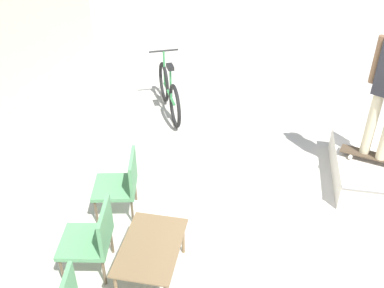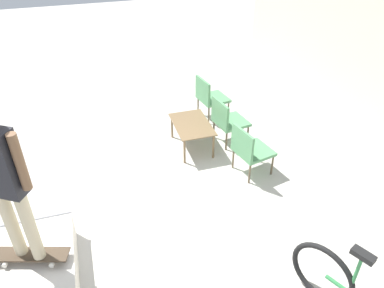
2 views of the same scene
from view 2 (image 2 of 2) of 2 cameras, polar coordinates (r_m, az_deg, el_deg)
name	(u,v)px [view 2 (image 2 of 2)]	position (r m, az deg, el deg)	size (l,w,h in m)	color
ground_plane	(136,194)	(5.70, -8.49, -7.49)	(24.00, 24.00, 0.00)	#B7B2A8
skate_ramp_box	(37,277)	(4.73, -22.51, -18.22)	(1.49, 0.85, 0.41)	silver
skateboard_on_ramp	(31,255)	(4.59, -23.30, -15.21)	(0.43, 0.83, 0.07)	#473828
person_skater	(2,175)	(3.87, -26.93, -4.21)	(0.37, 0.50, 1.84)	#C6B793
coffee_table	(192,127)	(6.39, -0.02, 2.67)	(0.92, 0.60, 0.48)	brown
patio_chair_left	(209,96)	(7.31, 2.68, 7.31)	(0.60, 0.60, 0.84)	brown
patio_chair_center	(227,119)	(6.54, 5.37, 3.78)	(0.60, 0.60, 0.84)	brown
patio_chair_right	(249,149)	(5.82, 8.75, -0.70)	(0.62, 0.62, 0.84)	brown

